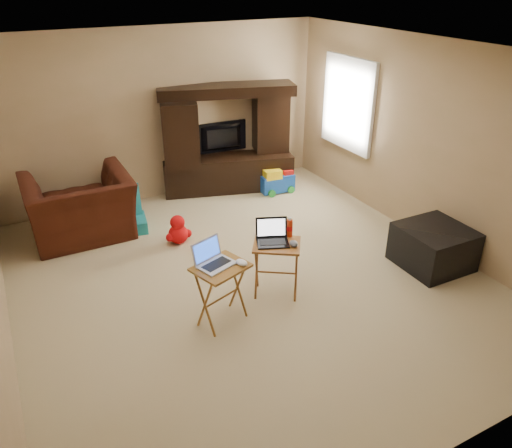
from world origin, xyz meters
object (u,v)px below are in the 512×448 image
television (223,138)px  mouse_left (242,263)px  plush_toy (178,229)px  ottoman (433,247)px  entertainment_center (227,139)px  recliner (80,208)px  push_toy (277,180)px  laptop_left (216,255)px  child_rocker (128,210)px  mouse_right (294,244)px  water_bottle (290,228)px  tray_table_right (276,269)px  laptop_right (273,234)px  tray_table_left (222,294)px

television → mouse_left: (-1.30, -3.29, -0.12)m
plush_toy → ottoman: (2.51, -1.92, 0.05)m
entertainment_center → recliner: entertainment_center is taller
entertainment_center → push_toy: size_ratio=3.79×
push_toy → laptop_left: 3.39m
child_rocker → mouse_right: bearing=-54.1°
push_toy → ottoman: size_ratio=0.70×
entertainment_center → ottoman: size_ratio=2.67×
entertainment_center → water_bottle: (-0.57, -2.80, -0.10)m
television → tray_table_right: television is taller
entertainment_center → ottoman: entertainment_center is taller
push_toy → tray_table_right: 2.81m
child_rocker → laptop_right: bearing=-56.3°
plush_toy → laptop_right: 1.73m
push_toy → mouse_left: mouse_left is taller
entertainment_center → child_rocker: (-1.79, -0.65, -0.53)m
recliner → tray_table_right: size_ratio=2.05×
entertainment_center → push_toy: (0.63, -0.45, -0.63)m
push_toy → water_bottle: bearing=-111.2°
push_toy → laptop_left: laptop_left is taller
entertainment_center → laptop_right: size_ratio=6.13×
plush_toy → water_bottle: bearing=-63.3°
ottoman → laptop_left: bearing=175.3°
push_toy → ottoman: 2.83m
child_rocker → tray_table_right: (1.02, -2.23, 0.02)m
plush_toy → entertainment_center: bearing=44.5°
child_rocker → push_toy: 2.44m
push_toy → laptop_right: bearing=-114.9°
plush_toy → laptop_right: laptop_right is taller
ottoman → mouse_right: size_ratio=5.92×
child_rocker → water_bottle: size_ratio=3.08×
tray_table_left → child_rocker: bearing=78.8°
entertainment_center → mouse_right: size_ratio=15.79×
ottoman → tray_table_right: (-1.95, 0.35, 0.07)m
entertainment_center → mouse_left: (-1.30, -3.10, -0.15)m
tray_table_left → laptop_left: bearing=116.5°
television → recliner: (-2.37, -0.73, -0.37)m
television → mouse_right: bearing=83.2°
ottoman → mouse_right: 1.88m
push_toy → mouse_right: bearing=-110.6°
mouse_right → entertainment_center: bearing=77.9°
plush_toy → mouse_left: 1.86m
entertainment_center → child_rocker: entertainment_center is taller
plush_toy → water_bottle: size_ratio=2.04×
mouse_left → water_bottle: bearing=22.9°
mouse_left → television: bearing=68.5°
water_bottle → tray_table_right: bearing=-158.2°
recliner → mouse_left: (1.07, -2.56, 0.25)m
tray_table_left → mouse_right: bearing=-16.1°
television → tray_table_left: size_ratio=1.30×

